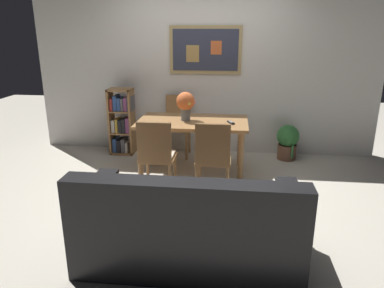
% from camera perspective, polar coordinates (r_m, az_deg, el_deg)
% --- Properties ---
extents(ground_plane, '(12.00, 12.00, 0.00)m').
position_cam_1_polar(ground_plane, '(4.41, -0.02, -7.43)').
color(ground_plane, beige).
extents(wall_back_with_painting, '(5.20, 0.14, 2.60)m').
position_cam_1_polar(wall_back_with_painting, '(5.61, 1.93, 11.90)').
color(wall_back_with_painting, silver).
rests_on(wall_back_with_painting, ground_plane).
extents(dining_table, '(1.43, 0.84, 0.73)m').
position_cam_1_polar(dining_table, '(4.75, 0.11, 2.55)').
color(dining_table, '#9E7042').
rests_on(dining_table, ground_plane).
extents(dining_chair_near_right, '(0.40, 0.41, 0.91)m').
position_cam_1_polar(dining_chair_near_right, '(4.05, 3.32, -1.58)').
color(dining_chair_near_right, '#9E7042').
rests_on(dining_chair_near_right, ground_plane).
extents(dining_chair_near_left, '(0.40, 0.41, 0.91)m').
position_cam_1_polar(dining_chair_near_left, '(4.13, -5.65, -1.26)').
color(dining_chair_near_left, '#9E7042').
rests_on(dining_chair_near_left, ground_plane).
extents(dining_chair_far_left, '(0.40, 0.41, 0.91)m').
position_cam_1_polar(dining_chair_far_left, '(5.53, -2.31, 3.72)').
color(dining_chair_far_left, '#9E7042').
rests_on(dining_chair_far_left, ground_plane).
extents(leather_couch, '(1.80, 0.84, 0.84)m').
position_cam_1_polar(leather_couch, '(3.04, -0.57, -13.22)').
color(leather_couch, black).
rests_on(leather_couch, ground_plane).
extents(bookshelf, '(0.37, 0.28, 1.02)m').
position_cam_1_polar(bookshelf, '(5.68, -10.96, 3.44)').
color(bookshelf, '#9E7042').
rests_on(bookshelf, ground_plane).
extents(potted_ivy, '(0.33, 0.33, 0.52)m').
position_cam_1_polar(potted_ivy, '(5.56, 14.82, 0.41)').
color(potted_ivy, brown).
rests_on(potted_ivy, ground_plane).
extents(flower_vase, '(0.25, 0.24, 0.37)m').
position_cam_1_polar(flower_vase, '(4.69, -1.00, 6.45)').
color(flower_vase, slate).
rests_on(flower_vase, dining_table).
extents(tv_remote, '(0.10, 0.16, 0.02)m').
position_cam_1_polar(tv_remote, '(4.61, 6.14, 3.40)').
color(tv_remote, black).
rests_on(tv_remote, dining_table).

